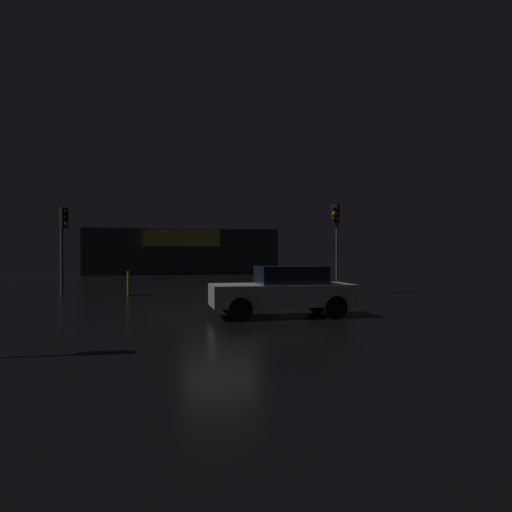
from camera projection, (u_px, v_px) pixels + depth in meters
The scene contains 6 objects.
ground_plane at pixel (221, 311), 16.71m from camera, with size 120.00×120.00×0.00m, color black.
store_building at pixel (181, 252), 49.45m from camera, with size 17.73×8.64×4.21m.
traffic_signal_main at pixel (336, 226), 24.06m from camera, with size 0.42×0.42×4.27m.
traffic_signal_cross_right at pixel (63, 234), 22.48m from camera, with size 0.41×0.43×3.98m.
car_near at pixel (284, 291), 15.23m from camera, with size 4.29×1.95×1.54m.
bollard_kerb_a at pixel (128, 283), 23.31m from camera, with size 0.13×0.13×1.09m, color gold.
Camera 1 is at (-2.22, -16.60, 1.92)m, focal length 35.14 mm.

